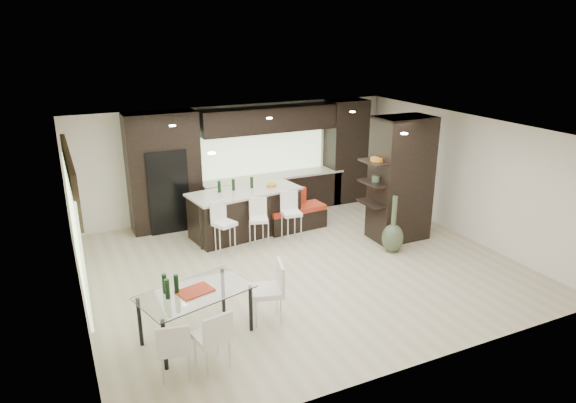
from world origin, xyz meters
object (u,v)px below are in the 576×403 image
floor_vase (393,224)px  chair_end (267,295)px  kitchen_island (245,212)px  chair_far (175,350)px  stool_mid (259,228)px  stool_right (291,222)px  stool_left (225,233)px  dining_table (197,315)px  bench (296,218)px  chair_near (212,340)px

floor_vase → chair_end: size_ratio=1.33×
kitchen_island → chair_far: 5.07m
stool_mid → stool_right: size_ratio=0.96×
stool_left → dining_table: 3.08m
floor_vase → stool_mid: bearing=149.4°
bench → chair_far: 5.60m
dining_table → chair_near: 0.75m
bench → chair_far: bearing=-136.8°
chair_far → chair_end: (1.64, 0.75, 0.06)m
dining_table → chair_end: size_ratio=1.76×
chair_near → chair_end: size_ratio=0.89×
bench → stool_left: bearing=-166.4°
kitchen_island → chair_far: size_ratio=3.11×
stool_mid → chair_far: size_ratio=1.07×
chair_end → stool_left: bearing=9.5°
bench → chair_far: size_ratio=1.76×
stool_left → chair_far: (-1.87, -3.51, -0.05)m
floor_vase → chair_end: (-3.40, -1.35, -0.15)m
kitchen_island → chair_end: (-0.99, -3.59, -0.06)m
bench → chair_end: 4.01m
chair_end → stool_mid: bearing=-5.4°
stool_right → chair_near: size_ratio=1.08×
stool_left → floor_vase: (3.17, -1.41, 0.16)m
stool_left → bench: 2.02m
stool_right → chair_end: bearing=-114.6°
kitchen_island → floor_vase: bearing=-51.3°
bench → chair_near: chair_near is taller
stool_mid → chair_far: 4.39m
chair_end → floor_vase: bearing=-54.0°
dining_table → stool_left: bearing=47.9°
bench → chair_far: (-3.79, -4.12, 0.13)m
kitchen_island → stool_mid: kitchen_island is taller
stool_right → floor_vase: bearing=-32.8°
chair_near → chair_end: 1.36m
kitchen_island → floor_vase: size_ratio=2.03×
stool_mid → kitchen_island: bearing=107.4°
stool_left → dining_table: (-1.37, -2.76, -0.06)m
kitchen_island → chair_near: kitchen_island is taller
stool_left → bench: stool_left is taller
stool_mid → chair_near: (-2.13, -3.52, -0.02)m
chair_end → bench: bearing=-18.2°
chair_near → chair_end: bearing=22.6°
kitchen_island → chair_far: (-2.63, -4.34, -0.12)m
kitchen_island → chair_far: kitchen_island is taller
floor_vase → stool_left: bearing=156.0°
dining_table → stool_right: bearing=28.0°
chair_far → chair_end: 1.80m
kitchen_island → floor_vase: 3.29m
stool_right → dining_table: bearing=-128.5°
stool_mid → floor_vase: bearing=-13.1°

